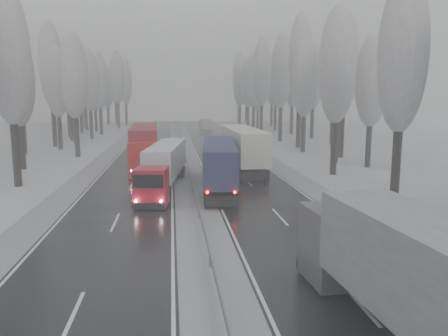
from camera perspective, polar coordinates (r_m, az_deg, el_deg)
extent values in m
plane|color=silver|center=(16.86, -0.55, -17.99)|extent=(260.00, 260.00, 0.00)
cube|color=black|center=(46.08, 1.87, -0.42)|extent=(7.50, 200.00, 0.03)
cube|color=black|center=(45.71, -11.26, -0.67)|extent=(7.50, 200.00, 0.03)
cube|color=#9B9EA2|center=(45.59, -4.67, -0.54)|extent=(3.00, 200.00, 0.04)
cube|color=#9B9EA2|center=(47.07, 7.83, -0.29)|extent=(2.40, 200.00, 0.04)
cube|color=#9B9EA2|center=(46.36, -17.37, -0.77)|extent=(2.40, 200.00, 0.04)
cube|color=slate|center=(45.50, -4.68, 0.18)|extent=(0.06, 200.00, 0.32)
cube|color=slate|center=(43.57, -4.57, -0.62)|extent=(0.12, 0.12, 0.60)
cube|color=slate|center=(75.29, -5.55, 3.50)|extent=(0.12, 0.12, 0.60)
cylinder|color=black|center=(35.17, 21.55, 0.53)|extent=(0.68, 0.68, 5.60)
ellipsoid|color=gray|center=(34.96, 22.34, 13.61)|extent=(3.60, 3.60, 11.45)
cylinder|color=black|center=(45.20, 14.16, 2.70)|extent=(0.68, 0.68, 5.62)
ellipsoid|color=gray|center=(45.05, 14.57, 12.90)|extent=(3.60, 3.60, 11.48)
cylinder|color=black|center=(51.06, 18.34, 2.84)|extent=(0.64, 0.64, 4.94)
ellipsoid|color=gray|center=(50.82, 18.74, 10.77)|extent=(3.60, 3.60, 10.09)
cylinder|color=black|center=(53.98, 14.45, 3.54)|extent=(0.66, 0.66, 5.32)
ellipsoid|color=gray|center=(53.81, 14.78, 11.63)|extent=(3.60, 3.60, 10.88)
cylinder|color=black|center=(58.46, 15.10, 4.41)|extent=(0.72, 0.72, 6.31)
ellipsoid|color=gray|center=(58.46, 15.47, 13.25)|extent=(3.60, 3.60, 12.90)
cylinder|color=black|center=(63.52, 10.31, 4.51)|extent=(0.67, 0.67, 5.38)
ellipsoid|color=gray|center=(63.38, 10.52, 11.45)|extent=(3.60, 3.60, 10.98)
cylinder|color=black|center=(69.37, 14.32, 4.44)|extent=(0.62, 0.62, 4.59)
ellipsoid|color=gray|center=(69.17, 14.54, 9.86)|extent=(3.60, 3.60, 9.39)
cylinder|color=black|center=(68.89, 9.71, 5.54)|extent=(0.76, 0.76, 6.95)
ellipsoid|color=gray|center=(69.00, 9.94, 13.79)|extent=(3.60, 3.60, 14.19)
cylinder|color=black|center=(74.89, 13.94, 5.55)|extent=(0.74, 0.74, 6.59)
ellipsoid|color=gray|center=(74.93, 14.22, 12.75)|extent=(3.60, 3.60, 13.46)
cylinder|color=black|center=(78.69, 7.35, 5.82)|extent=(0.72, 0.72, 6.37)
ellipsoid|color=gray|center=(78.69, 7.49, 12.45)|extent=(3.60, 3.60, 13.01)
cylinder|color=black|center=(84.53, 11.42, 5.81)|extent=(0.70, 0.70, 5.97)
ellipsoid|color=gray|center=(84.48, 11.60, 11.59)|extent=(3.60, 3.60, 12.20)
cylinder|color=black|center=(88.81, 4.90, 6.33)|extent=(0.74, 0.74, 6.65)
ellipsoid|color=gray|center=(88.85, 4.98, 12.46)|extent=(3.60, 3.60, 13.59)
cylinder|color=black|center=(94.44, 8.81, 6.27)|extent=(0.71, 0.71, 6.14)
ellipsoid|color=gray|center=(94.42, 8.94, 11.59)|extent=(3.60, 3.60, 12.54)
cylinder|color=black|center=(98.42, 3.87, 6.44)|extent=(0.71, 0.71, 6.05)
ellipsoid|color=gray|center=(98.39, 3.92, 11.48)|extent=(3.60, 3.60, 12.37)
cylinder|color=black|center=(103.56, 6.70, 6.61)|extent=(0.72, 0.72, 6.30)
ellipsoid|color=gray|center=(103.55, 6.79, 11.58)|extent=(3.60, 3.60, 12.87)
cylinder|color=black|center=(105.82, 3.15, 6.59)|extent=(0.70, 0.70, 5.88)
ellipsoid|color=gray|center=(105.77, 3.19, 11.14)|extent=(3.60, 3.60, 12.00)
cylinder|color=black|center=(110.34, 4.40, 6.42)|extent=(0.64, 0.64, 4.86)
ellipsoid|color=gray|center=(110.23, 4.45, 10.02)|extent=(3.60, 3.60, 9.92)
cylinder|color=black|center=(112.67, 2.07, 6.78)|extent=(0.70, 0.70, 5.98)
ellipsoid|color=gray|center=(112.64, 2.10, 11.13)|extent=(3.60, 3.60, 12.21)
cylinder|color=black|center=(118.34, 6.21, 6.90)|extent=(0.71, 0.71, 6.19)
ellipsoid|color=gray|center=(118.33, 6.29, 11.18)|extent=(3.60, 3.60, 12.64)
cylinder|color=black|center=(122.57, 1.96, 7.18)|extent=(0.75, 0.75, 6.86)
ellipsoid|color=gray|center=(122.62, 1.99, 11.76)|extent=(3.60, 3.60, 14.01)
cylinder|color=black|center=(127.77, 4.81, 6.94)|extent=(0.68, 0.68, 5.55)
ellipsoid|color=gray|center=(127.71, 4.85, 10.50)|extent=(3.60, 3.60, 11.33)
cylinder|color=black|center=(133.28, 1.99, 7.18)|extent=(0.71, 0.71, 6.09)
ellipsoid|color=gray|center=(133.26, 2.01, 10.92)|extent=(3.60, 3.60, 12.45)
cylinder|color=black|center=(137.69, 2.90, 7.11)|extent=(0.67, 0.67, 5.49)
ellipsoid|color=gray|center=(137.63, 2.93, 10.37)|extent=(3.60, 3.60, 11.21)
cylinder|color=black|center=(41.99, -25.53, 1.75)|extent=(0.69, 0.69, 5.83)
ellipsoid|color=gray|center=(41.87, -26.33, 13.13)|extent=(3.60, 3.60, 11.92)
cylinder|color=black|center=(51.95, -24.88, 2.61)|extent=(0.65, 0.65, 5.03)
ellipsoid|color=gray|center=(51.73, -25.43, 10.53)|extent=(3.60, 3.60, 10.28)
cylinder|color=black|center=(60.12, -18.66, 3.95)|extent=(0.67, 0.67, 5.44)
ellipsoid|color=gray|center=(59.98, -19.04, 11.36)|extent=(3.60, 3.60, 11.11)
cylinder|color=black|center=(66.00, -24.70, 4.15)|extent=(0.69, 0.69, 5.72)
ellipsoid|color=gray|center=(65.90, -25.19, 11.24)|extent=(3.60, 3.60, 11.69)
cylinder|color=black|center=(69.82, -20.64, 4.42)|extent=(0.66, 0.66, 5.23)
ellipsoid|color=gray|center=(69.68, -20.99, 10.55)|extent=(3.60, 3.60, 10.68)
cylinder|color=black|center=(74.09, -21.29, 5.16)|extent=(0.74, 0.74, 6.60)
ellipsoid|color=gray|center=(74.13, -21.72, 12.45)|extent=(3.60, 3.60, 13.49)
cylinder|color=black|center=(79.17, -18.92, 4.99)|extent=(0.65, 0.65, 5.16)
ellipsoid|color=gray|center=(79.04, -19.21, 10.32)|extent=(3.60, 3.60, 10.54)
cylinder|color=black|center=(83.35, -19.30, 5.37)|extent=(0.69, 0.69, 5.79)
ellipsoid|color=gray|center=(83.28, -19.61, 11.06)|extent=(3.60, 3.60, 11.84)
cylinder|color=black|center=(85.48, -16.96, 5.52)|extent=(0.68, 0.68, 5.64)
ellipsoid|color=gray|center=(85.40, -17.21, 10.92)|extent=(3.60, 3.60, 11.53)
cylinder|color=black|center=(90.33, -19.57, 5.85)|extent=(0.73, 0.73, 6.56)
ellipsoid|color=gray|center=(90.35, -19.89, 11.79)|extent=(3.60, 3.60, 13.40)
cylinder|color=black|center=(95.36, -15.76, 5.96)|extent=(0.69, 0.69, 5.79)
ellipsoid|color=gray|center=(95.30, -15.98, 10.93)|extent=(3.60, 3.60, 11.84)
cylinder|color=black|center=(100.11, -18.13, 6.23)|extent=(0.74, 0.74, 6.65)
ellipsoid|color=gray|center=(100.14, -18.40, 11.66)|extent=(3.60, 3.60, 13.58)
cylinder|color=black|center=(105.01, -16.38, 6.01)|extent=(0.65, 0.65, 5.12)
ellipsoid|color=gray|center=(104.90, -16.57, 10.00)|extent=(3.60, 3.60, 10.46)
cylinder|color=black|center=(109.43, -17.55, 6.26)|extent=(0.69, 0.69, 5.84)
ellipsoid|color=gray|center=(109.38, -17.76, 10.62)|extent=(3.60, 3.60, 11.92)
cylinder|color=black|center=(115.11, -13.61, 6.76)|extent=(0.74, 0.74, 6.67)
ellipsoid|color=gray|center=(115.14, -13.80, 11.50)|extent=(3.60, 3.60, 13.63)
cylinder|color=black|center=(120.46, -17.73, 6.59)|extent=(0.72, 0.72, 6.31)
ellipsoid|color=gray|center=(120.46, -17.94, 10.87)|extent=(3.60, 3.60, 12.88)
cylinder|color=black|center=(124.33, -12.64, 6.87)|extent=(0.72, 0.72, 6.29)
ellipsoid|color=gray|center=(124.33, -12.78, 11.00)|extent=(3.60, 3.60, 12.84)
cylinder|color=black|center=(129.00, -14.94, 6.54)|extent=(0.64, 0.64, 4.86)
ellipsoid|color=gray|center=(128.91, -15.07, 9.62)|extent=(3.60, 3.60, 9.92)
cylinder|color=black|center=(131.26, -13.89, 7.01)|extent=(0.74, 0.74, 6.63)
ellipsoid|color=gray|center=(131.29, -14.05, 11.14)|extent=(3.60, 3.60, 13.54)
cylinder|color=black|center=(135.60, -14.85, 6.85)|extent=(0.69, 0.69, 5.79)
ellipsoid|color=gray|center=(135.56, -14.99, 10.34)|extent=(3.60, 3.60, 11.82)
cube|color=#48474C|center=(19.09, 14.50, -9.43)|extent=(2.75, 2.85, 3.09)
cube|color=black|center=(20.00, 13.01, -6.36)|extent=(2.37, 0.27, 1.03)
cube|color=black|center=(20.69, 12.69, -11.51)|extent=(2.58, 0.33, 0.51)
cylinder|color=black|center=(18.38, 12.33, -13.98)|extent=(0.43, 1.09, 1.07)
cylinder|color=black|center=(19.29, 18.41, -13.11)|extent=(0.43, 1.09, 1.07)
sphere|color=white|center=(20.22, 10.11, -10.68)|extent=(0.23, 0.23, 0.23)
sphere|color=white|center=(20.97, 15.19, -10.13)|extent=(0.23, 0.23, 0.23)
cube|color=#1D2849|center=(43.75, -0.85, 1.21)|extent=(2.68, 2.77, 2.96)
cube|color=black|center=(44.88, -0.88, 2.30)|extent=(2.27, 0.30, 0.99)
cube|color=black|center=(45.24, -0.88, -0.04)|extent=(2.47, 0.36, 0.49)
cube|color=#16193E|center=(35.99, -0.65, 1.14)|extent=(3.62, 12.99, 2.76)
cube|color=black|center=(30.04, -0.38, -4.59)|extent=(2.27, 0.31, 0.44)
cube|color=black|center=(32.83, -0.51, -3.05)|extent=(2.63, 5.59, 0.44)
cube|color=black|center=(30.62, -0.41, -4.71)|extent=(2.26, 0.26, 0.59)
cylinder|color=black|center=(43.13, -2.21, -0.41)|extent=(0.43, 1.05, 1.03)
cylinder|color=black|center=(43.17, 0.54, -0.40)|extent=(0.43, 1.05, 1.03)
cylinder|color=black|center=(32.49, -2.32, -3.60)|extent=(0.43, 1.05, 1.03)
cylinder|color=black|center=(32.54, 1.33, -3.58)|extent=(0.43, 1.05, 1.03)
cylinder|color=black|center=(31.24, -2.34, -4.12)|extent=(0.43, 1.05, 1.03)
cylinder|color=black|center=(31.29, 1.46, -4.09)|extent=(0.43, 1.05, 1.03)
sphere|color=#FF0C05|center=(29.79, -2.18, -3.16)|extent=(0.20, 0.20, 0.20)
sphere|color=#FF0C05|center=(29.84, 1.42, -3.14)|extent=(0.20, 0.20, 0.20)
sphere|color=white|center=(45.20, -2.07, 0.45)|extent=(0.22, 0.22, 0.22)
sphere|color=white|center=(45.23, 0.31, 0.46)|extent=(0.22, 0.22, 0.22)
cube|color=#BDB5A7|center=(53.91, 0.80, 2.94)|extent=(2.83, 2.94, 3.34)
cube|color=black|center=(55.20, 0.59, 3.90)|extent=(2.56, 0.15, 1.11)
cube|color=black|center=(55.55, 0.57, 1.74)|extent=(2.78, 0.21, 0.56)
cube|color=beige|center=(45.28, 2.43, 3.22)|extent=(3.06, 14.50, 3.11)
cube|color=black|center=(38.54, 4.31, -1.44)|extent=(2.56, 0.17, 0.50)
cube|color=black|center=(41.67, 3.38, -0.31)|extent=(2.54, 6.15, 0.50)
cube|color=black|center=(39.17, 4.12, -1.59)|extent=(2.56, 0.11, 0.67)
cylinder|color=black|center=(53.03, -0.31, 1.47)|extent=(0.41, 1.16, 1.16)
cylinder|color=black|center=(53.38, 2.18, 1.51)|extent=(0.41, 1.16, 1.16)
cylinder|color=black|center=(41.07, 1.90, -0.80)|extent=(0.41, 1.16, 1.16)
cylinder|color=black|center=(41.52, 5.08, -0.72)|extent=(0.41, 1.16, 1.16)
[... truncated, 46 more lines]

